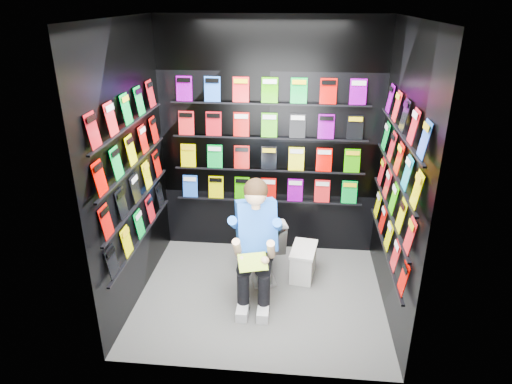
# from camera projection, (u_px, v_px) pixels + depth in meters

# --- Properties ---
(floor) EXTENTS (2.40, 2.40, 0.00)m
(floor) POSITION_uv_depth(u_px,v_px,m) (261.00, 296.00, 4.55)
(floor) COLOR #5B5B59
(floor) RESTS_ON ground
(ceiling) EXTENTS (2.40, 2.40, 0.00)m
(ceiling) POSITION_uv_depth(u_px,v_px,m) (262.00, 18.00, 3.52)
(ceiling) COLOR white
(ceiling) RESTS_ON floor
(wall_back) EXTENTS (2.40, 0.04, 2.60)m
(wall_back) POSITION_uv_depth(u_px,v_px,m) (269.00, 141.00, 4.95)
(wall_back) COLOR black
(wall_back) RESTS_ON floor
(wall_front) EXTENTS (2.40, 0.04, 2.60)m
(wall_front) POSITION_uv_depth(u_px,v_px,m) (249.00, 227.00, 3.12)
(wall_front) COLOR black
(wall_front) RESTS_ON floor
(wall_left) EXTENTS (0.04, 2.00, 2.60)m
(wall_left) POSITION_uv_depth(u_px,v_px,m) (130.00, 170.00, 4.14)
(wall_left) COLOR black
(wall_left) RESTS_ON floor
(wall_right) EXTENTS (0.04, 2.00, 2.60)m
(wall_right) POSITION_uv_depth(u_px,v_px,m) (400.00, 179.00, 3.93)
(wall_right) COLOR black
(wall_right) RESTS_ON floor
(comics_back) EXTENTS (2.10, 0.06, 1.37)m
(comics_back) POSITION_uv_depth(u_px,v_px,m) (269.00, 142.00, 4.92)
(comics_back) COLOR red
(comics_back) RESTS_ON wall_back
(comics_left) EXTENTS (0.06, 1.70, 1.37)m
(comics_left) POSITION_uv_depth(u_px,v_px,m) (133.00, 170.00, 4.14)
(comics_left) COLOR red
(comics_left) RESTS_ON wall_left
(comics_right) EXTENTS (0.06, 1.70, 1.37)m
(comics_right) POSITION_uv_depth(u_px,v_px,m) (396.00, 179.00, 3.93)
(comics_right) COLOR red
(comics_right) RESTS_ON wall_right
(toilet) EXTENTS (0.61, 0.84, 0.73)m
(toilet) POSITION_uv_depth(u_px,v_px,m) (260.00, 242.00, 4.80)
(toilet) COLOR white
(toilet) RESTS_ON floor
(longbox) EXTENTS (0.28, 0.44, 0.31)m
(longbox) POSITION_uv_depth(u_px,v_px,m) (303.00, 263.00, 4.83)
(longbox) COLOR silver
(longbox) RESTS_ON floor
(longbox_lid) EXTENTS (0.31, 0.46, 0.03)m
(longbox_lid) POSITION_uv_depth(u_px,v_px,m) (304.00, 249.00, 4.76)
(longbox_lid) COLOR silver
(longbox_lid) RESTS_ON longbox
(reader) EXTENTS (0.68, 0.84, 1.35)m
(reader) POSITION_uv_depth(u_px,v_px,m) (257.00, 226.00, 4.30)
(reader) COLOR blue
(reader) RESTS_ON toilet
(held_comic) EXTENTS (0.29, 0.22, 0.11)m
(held_comic) POSITION_uv_depth(u_px,v_px,m) (253.00, 262.00, 4.05)
(held_comic) COLOR green
(held_comic) RESTS_ON reader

